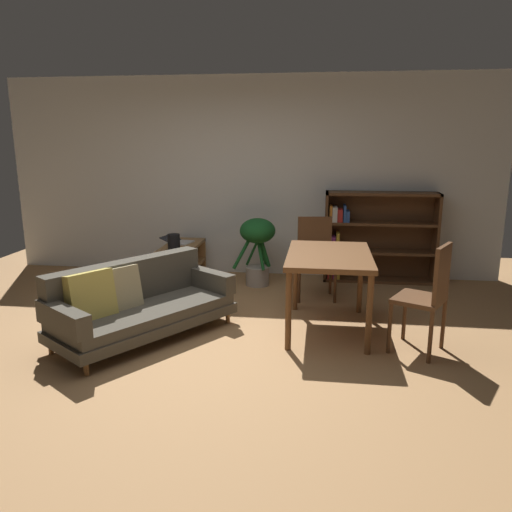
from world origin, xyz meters
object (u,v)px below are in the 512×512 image
media_console (180,266)px  dining_table (329,262)px  potted_floor_plant (258,243)px  bookshelf (374,237)px  open_laptop (178,241)px  dining_chair_far (315,252)px  dining_chair_near (428,293)px  fabric_couch (136,303)px  desk_speaker (174,242)px

media_console → dining_table: (1.89, -1.31, 0.44)m
potted_floor_plant → bookshelf: 1.58m
open_laptop → dining_chair_far: (1.82, -0.48, 0.01)m
potted_floor_plant → dining_table: bearing=-58.5°
media_console → dining_chair_near: bearing=-32.7°
bookshelf → media_console: bearing=-166.5°
dining_chair_far → fabric_couch: bearing=-138.6°
potted_floor_plant → media_console: bearing=-172.0°
potted_floor_plant → bookshelf: (1.51, 0.46, 0.03)m
fabric_couch → open_laptop: fabric_couch is taller
dining_chair_near → bookshelf: bookshelf is taller
potted_floor_plant → open_laptop: bearing=175.5°
dining_table → dining_chair_near: (0.85, -0.45, -0.14)m
dining_table → fabric_couch: bearing=-167.1°
open_laptop → dining_chair_near: bearing=-35.2°
open_laptop → potted_floor_plant: 1.08m
desk_speaker → dining_chair_near: bearing=-29.2°
media_console → dining_chair_near: (2.75, -1.76, 0.30)m
dining_chair_far → bookshelf: (0.76, 0.86, 0.04)m
desk_speaker → bookshelf: bookshelf is taller
open_laptop → bookshelf: 2.61m
dining_table → dining_chair_near: bearing=-28.0°
dining_chair_far → bookshelf: size_ratio=0.66×
dining_table → bookshelf: 2.01m
open_laptop → potted_floor_plant: (1.07, -0.08, 0.03)m
fabric_couch → desk_speaker: 1.52m
fabric_couch → open_laptop: bearing=94.4°
dining_chair_near → dining_chair_far: size_ratio=1.03×
potted_floor_plant → dining_chair_far: dining_chair_far is taller
fabric_couch → media_console: fabric_couch is taller
potted_floor_plant → dining_table: potted_floor_plant is taller
dining_table → open_laptop: bearing=142.0°
media_console → potted_floor_plant: (1.00, 0.14, 0.31)m
open_laptop → bookshelf: bearing=8.3°
media_console → desk_speaker: 0.44m
fabric_couch → bookshelf: (2.43, 2.33, 0.26)m
media_console → open_laptop: open_laptop is taller
bookshelf → potted_floor_plant: bearing=-163.0°
open_laptop → desk_speaker: size_ratio=2.11×
potted_floor_plant → dining_chair_far: size_ratio=0.92×
dining_chair_far → desk_speaker: bearing=179.3°
media_console → desk_speaker: (0.01, -0.23, 0.37)m
fabric_couch → dining_chair_near: bearing=-0.8°
media_console → dining_chair_far: dining_chair_far is taller
bookshelf → dining_chair_near: bearing=-84.3°
fabric_couch → media_console: 1.73m
potted_floor_plant → dining_chair_far: 0.84m
media_console → potted_floor_plant: bearing=8.0°
desk_speaker → potted_floor_plant: potted_floor_plant is taller
media_console → bookshelf: size_ratio=0.82×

